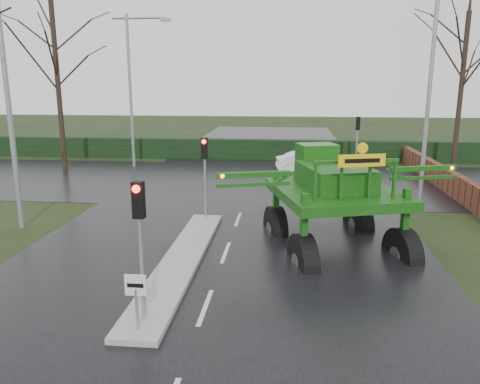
# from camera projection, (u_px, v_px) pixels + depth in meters

# --- Properties ---
(ground) EXTENTS (140.00, 140.00, 0.00)m
(ground) POSITION_uv_depth(u_px,v_px,m) (205.00, 308.00, 12.08)
(ground) COLOR black
(ground) RESTS_ON ground
(road_main) EXTENTS (14.00, 80.00, 0.02)m
(road_main) POSITION_uv_depth(u_px,v_px,m) (243.00, 207.00, 21.76)
(road_main) COLOR black
(road_main) RESTS_ON ground
(road_cross) EXTENTS (80.00, 12.00, 0.02)m
(road_cross) POSITION_uv_depth(u_px,v_px,m) (252.00, 181.00, 27.57)
(road_cross) COLOR black
(road_cross) RESTS_ON ground
(median_island) EXTENTS (1.20, 10.00, 0.16)m
(median_island) POSITION_uv_depth(u_px,v_px,m) (182.00, 260.00, 15.09)
(median_island) COLOR gray
(median_island) RESTS_ON ground
(hedge_row) EXTENTS (44.00, 0.90, 1.50)m
(hedge_row) POSITION_uv_depth(u_px,v_px,m) (261.00, 150.00, 35.15)
(hedge_row) COLOR black
(hedge_row) RESTS_ON ground
(brick_wall) EXTENTS (0.40, 20.00, 1.20)m
(brick_wall) POSITION_uv_depth(u_px,v_px,m) (438.00, 175.00, 26.39)
(brick_wall) COLOR #592D1E
(brick_wall) RESTS_ON ground
(keep_left_sign) EXTENTS (0.50, 0.07, 1.35)m
(keep_left_sign) POSITION_uv_depth(u_px,v_px,m) (136.00, 293.00, 10.51)
(keep_left_sign) COLOR gray
(keep_left_sign) RESTS_ON ground
(traffic_signal_near) EXTENTS (0.26, 0.33, 3.52)m
(traffic_signal_near) POSITION_uv_depth(u_px,v_px,m) (139.00, 222.00, 10.64)
(traffic_signal_near) COLOR gray
(traffic_signal_near) RESTS_ON ground
(traffic_signal_mid) EXTENTS (0.26, 0.33, 3.52)m
(traffic_signal_mid) POSITION_uv_depth(u_px,v_px,m) (205.00, 161.00, 18.87)
(traffic_signal_mid) COLOR gray
(traffic_signal_mid) RESTS_ON ground
(traffic_signal_far) EXTENTS (0.26, 0.33, 3.52)m
(traffic_signal_far) POSITION_uv_depth(u_px,v_px,m) (357.00, 131.00, 30.22)
(traffic_signal_far) COLOR gray
(traffic_signal_far) RESTS_ON ground
(street_light_left_near) EXTENTS (3.85, 0.30, 10.00)m
(street_light_left_near) POSITION_uv_depth(u_px,v_px,m) (13.00, 74.00, 17.33)
(street_light_left_near) COLOR gray
(street_light_left_near) RESTS_ON ground
(street_light_right) EXTENTS (3.85, 0.30, 10.00)m
(street_light_right) POSITION_uv_depth(u_px,v_px,m) (424.00, 75.00, 21.52)
(street_light_right) COLOR gray
(street_light_right) RESTS_ON ground
(street_light_left_far) EXTENTS (3.85, 0.30, 10.00)m
(street_light_left_far) POSITION_uv_depth(u_px,v_px,m) (134.00, 78.00, 30.89)
(street_light_left_far) COLOR gray
(street_light_left_far) RESTS_ON ground
(tree_left_far) EXTENTS (7.70, 7.70, 13.26)m
(tree_left_far) POSITION_uv_depth(u_px,v_px,m) (56.00, 58.00, 29.11)
(tree_left_far) COLOR black
(tree_left_far) RESTS_ON ground
(tree_right_far) EXTENTS (7.00, 7.00, 12.05)m
(tree_right_far) POSITION_uv_depth(u_px,v_px,m) (463.00, 69.00, 29.64)
(tree_right_far) COLOR black
(tree_right_far) RESTS_ON ground
(crop_sprayer) EXTENTS (8.38, 6.31, 4.85)m
(crop_sprayer) POSITION_uv_depth(u_px,v_px,m) (303.00, 192.00, 14.75)
(crop_sprayer) COLOR black
(crop_sprayer) RESTS_ON ground
(white_sedan) EXTENTS (4.17, 1.85, 1.33)m
(white_sedan) POSITION_uv_depth(u_px,v_px,m) (307.00, 172.00, 30.20)
(white_sedan) COLOR white
(white_sedan) RESTS_ON ground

